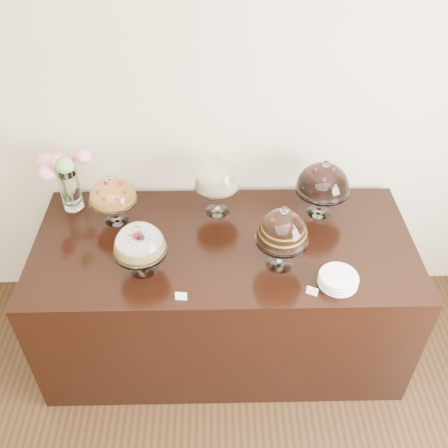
{
  "coord_description": "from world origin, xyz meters",
  "views": [
    {
      "loc": [
        0.16,
        0.33,
        2.86
      ],
      "look_at": [
        0.2,
        2.4,
        1.08
      ],
      "focal_mm": 40.0,
      "sensor_mm": 36.0,
      "label": 1
    }
  ],
  "objects_px": {
    "plate_stack": "(338,280)",
    "cake_stand_choco_layer": "(283,229)",
    "cake_stand_cheesecake": "(217,177)",
    "display_counter": "(224,294)",
    "flower_vase": "(64,173)",
    "cake_stand_sugar_sponge": "(139,242)",
    "cake_stand_dark_choco": "(323,180)",
    "cake_stand_fruit_tart": "(112,193)"
  },
  "relations": [
    {
      "from": "cake_stand_choco_layer",
      "to": "cake_stand_dark_choco",
      "type": "relative_size",
      "value": 1.06
    },
    {
      "from": "cake_stand_choco_layer",
      "to": "cake_stand_cheesecake",
      "type": "xyz_separation_m",
      "value": [
        -0.34,
        0.47,
        0.0
      ]
    },
    {
      "from": "plate_stack",
      "to": "cake_stand_choco_layer",
      "type": "bearing_deg",
      "value": 152.43
    },
    {
      "from": "display_counter",
      "to": "plate_stack",
      "type": "height_order",
      "value": "plate_stack"
    },
    {
      "from": "flower_vase",
      "to": "plate_stack",
      "type": "relative_size",
      "value": 2.14
    },
    {
      "from": "display_counter",
      "to": "flower_vase",
      "type": "bearing_deg",
      "value": 160.16
    },
    {
      "from": "cake_stand_choco_layer",
      "to": "flower_vase",
      "type": "height_order",
      "value": "flower_vase"
    },
    {
      "from": "cake_stand_dark_choco",
      "to": "plate_stack",
      "type": "distance_m",
      "value": 0.64
    },
    {
      "from": "cake_stand_choco_layer",
      "to": "flower_vase",
      "type": "distance_m",
      "value": 1.35
    },
    {
      "from": "cake_stand_sugar_sponge",
      "to": "cake_stand_dark_choco",
      "type": "relative_size",
      "value": 0.9
    },
    {
      "from": "cake_stand_fruit_tart",
      "to": "flower_vase",
      "type": "bearing_deg",
      "value": 156.71
    },
    {
      "from": "cake_stand_cheesecake",
      "to": "cake_stand_fruit_tart",
      "type": "bearing_deg",
      "value": -173.34
    },
    {
      "from": "cake_stand_choco_layer",
      "to": "cake_stand_fruit_tart",
      "type": "distance_m",
      "value": 1.03
    },
    {
      "from": "cake_stand_cheesecake",
      "to": "cake_stand_fruit_tart",
      "type": "height_order",
      "value": "cake_stand_cheesecake"
    },
    {
      "from": "cake_stand_fruit_tart",
      "to": "plate_stack",
      "type": "height_order",
      "value": "cake_stand_fruit_tart"
    },
    {
      "from": "cake_stand_choco_layer",
      "to": "plate_stack",
      "type": "relative_size",
      "value": 1.97
    },
    {
      "from": "cake_stand_sugar_sponge",
      "to": "flower_vase",
      "type": "distance_m",
      "value": 0.75
    },
    {
      "from": "cake_stand_sugar_sponge",
      "to": "display_counter",
      "type": "bearing_deg",
      "value": 25.51
    },
    {
      "from": "cake_stand_dark_choco",
      "to": "cake_stand_fruit_tart",
      "type": "height_order",
      "value": "cake_stand_dark_choco"
    },
    {
      "from": "cake_stand_sugar_sponge",
      "to": "flower_vase",
      "type": "height_order",
      "value": "flower_vase"
    },
    {
      "from": "display_counter",
      "to": "cake_stand_dark_choco",
      "type": "distance_m",
      "value": 0.95
    },
    {
      "from": "cake_stand_dark_choco",
      "to": "flower_vase",
      "type": "relative_size",
      "value": 0.87
    },
    {
      "from": "cake_stand_fruit_tart",
      "to": "flower_vase",
      "type": "xyz_separation_m",
      "value": [
        -0.3,
        0.13,
        0.06
      ]
    },
    {
      "from": "display_counter",
      "to": "flower_vase",
      "type": "distance_m",
      "value": 1.23
    },
    {
      "from": "cake_stand_fruit_tart",
      "to": "cake_stand_sugar_sponge",
      "type": "bearing_deg",
      "value": -64.25
    },
    {
      "from": "cake_stand_sugar_sponge",
      "to": "cake_stand_fruit_tart",
      "type": "bearing_deg",
      "value": 115.75
    },
    {
      "from": "cake_stand_cheesecake",
      "to": "cake_stand_fruit_tart",
      "type": "relative_size",
      "value": 1.24
    },
    {
      "from": "cake_stand_choco_layer",
      "to": "cake_stand_fruit_tart",
      "type": "bearing_deg",
      "value": 157.31
    },
    {
      "from": "cake_stand_choco_layer",
      "to": "display_counter",
      "type": "bearing_deg",
      "value": 148.64
    },
    {
      "from": "cake_stand_cheesecake",
      "to": "plate_stack",
      "type": "distance_m",
      "value": 0.91
    },
    {
      "from": "cake_stand_cheesecake",
      "to": "plate_stack",
      "type": "xyz_separation_m",
      "value": [
        0.63,
        -0.62,
        -0.23
      ]
    },
    {
      "from": "cake_stand_cheesecake",
      "to": "cake_stand_dark_choco",
      "type": "bearing_deg",
      "value": -2.06
    },
    {
      "from": "display_counter",
      "to": "plate_stack",
      "type": "xyz_separation_m",
      "value": [
        0.59,
        -0.34,
        0.48
      ]
    },
    {
      "from": "cake_stand_dark_choco",
      "to": "cake_stand_fruit_tart",
      "type": "bearing_deg",
      "value": -177.73
    },
    {
      "from": "flower_vase",
      "to": "cake_stand_fruit_tart",
      "type": "bearing_deg",
      "value": -23.29
    },
    {
      "from": "cake_stand_sugar_sponge",
      "to": "cake_stand_fruit_tart",
      "type": "xyz_separation_m",
      "value": [
        -0.2,
        0.42,
        -0.0
      ]
    },
    {
      "from": "cake_stand_sugar_sponge",
      "to": "flower_vase",
      "type": "relative_size",
      "value": 0.78
    },
    {
      "from": "cake_stand_dark_choco",
      "to": "cake_stand_cheesecake",
      "type": "bearing_deg",
      "value": 177.94
    },
    {
      "from": "cake_stand_sugar_sponge",
      "to": "plate_stack",
      "type": "relative_size",
      "value": 1.67
    },
    {
      "from": "display_counter",
      "to": "plate_stack",
      "type": "relative_size",
      "value": 10.83
    },
    {
      "from": "cake_stand_sugar_sponge",
      "to": "cake_stand_choco_layer",
      "type": "bearing_deg",
      "value": 2.12
    },
    {
      "from": "cake_stand_sugar_sponge",
      "to": "cake_stand_dark_choco",
      "type": "distance_m",
      "value": 1.14
    }
  ]
}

